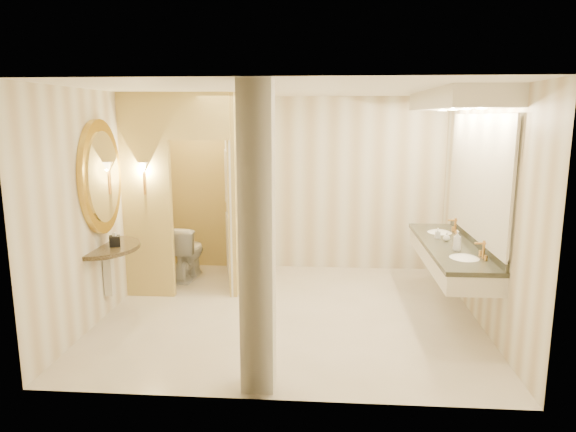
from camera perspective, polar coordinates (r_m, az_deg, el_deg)
name	(u,v)px	position (r m, az deg, el deg)	size (l,w,h in m)	color
floor	(290,313)	(6.49, 0.21, -10.69)	(4.50, 4.50, 0.00)	silver
ceiling	(290,89)	(6.03, 0.23, 13.88)	(4.50, 4.50, 0.00)	white
wall_back	(299,184)	(8.09, 1.22, 3.57)	(4.50, 0.02, 2.70)	silver
wall_front	(273,248)	(4.17, -1.72, -3.58)	(4.50, 0.02, 2.70)	silver
wall_left	(107,203)	(6.66, -19.47, 1.33)	(0.02, 4.00, 2.70)	silver
wall_right	(483,208)	(6.37, 20.86, 0.81)	(0.02, 4.00, 2.70)	silver
toilet_closet	(215,190)	(7.22, -8.10, 2.84)	(1.50, 1.55, 2.70)	#D3C36E
wall_sconce	(143,169)	(6.89, -15.77, 5.05)	(0.14, 0.14, 0.42)	#C58A3F
vanity	(457,182)	(6.43, 18.27, 3.58)	(0.75, 2.53, 2.09)	beige
console_shelf	(102,207)	(6.45, -19.93, 0.96)	(1.03, 1.03, 1.97)	black
pillar	(257,241)	(4.40, -3.43, -2.81)	(0.29, 0.29, 2.70)	beige
tissue_box	(115,241)	(6.47, -18.70, -2.64)	(0.12, 0.12, 0.12)	black
toilet	(186,252)	(7.83, -11.26, -3.92)	(0.46, 0.80, 0.82)	white
soap_bottle_a	(438,233)	(6.79, 16.31, -1.84)	(0.06, 0.06, 0.13)	beige
soap_bottle_b	(447,237)	(6.67, 17.22, -2.22)	(0.08, 0.08, 0.11)	silver
soap_bottle_c	(457,241)	(6.20, 18.27, -2.64)	(0.09, 0.09, 0.24)	#C6B28C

